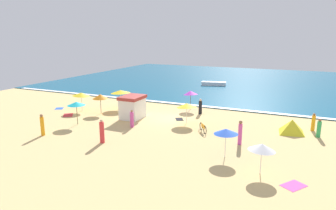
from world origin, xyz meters
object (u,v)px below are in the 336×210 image
at_px(lifeguard_cabana, 133,107).
at_px(beach_umbrella_4, 226,131).
at_px(beachgoer_2, 319,128).
at_px(beach_umbrella_5, 100,96).
at_px(beachgoer_4, 240,133).
at_px(beach_tent, 292,126).
at_px(beach_umbrella_6, 81,94).
at_px(beach_umbrella_2, 76,104).
at_px(small_boat_0, 214,84).
at_px(beachgoer_5, 200,107).
at_px(beachgoer_0, 102,132).
at_px(beach_umbrella_7, 262,147).
at_px(beachgoer_1, 313,123).
at_px(beach_umbrella_1, 121,92).
at_px(beachgoer_6, 42,125).
at_px(beachgoer_3, 132,119).
at_px(beach_umbrella_0, 187,105).
at_px(beach_umbrella_3, 191,93).
at_px(parked_bicycle, 203,128).

relative_size(lifeguard_cabana, beach_umbrella_4, 1.16).
bearing_deg(beach_umbrella_4, beachgoer_2, 50.49).
relative_size(beach_umbrella_5, beachgoer_4, 1.11).
distance_m(beach_tent, beachgoer_2, 2.09).
relative_size(lifeguard_cabana, beach_umbrella_6, 0.98).
xyz_separation_m(beach_umbrella_2, beachgoer_4, (15.10, 0.95, -1.05)).
bearing_deg(beach_umbrella_6, small_boat_0, 68.43).
distance_m(beach_umbrella_6, beachgoer_5, 13.18).
height_order(beachgoer_2, small_boat_0, beachgoer_2).
bearing_deg(beachgoer_0, beachgoer_5, 70.19).
height_order(beach_umbrella_5, beachgoer_0, beach_umbrella_5).
bearing_deg(beach_umbrella_7, beachgoer_5, 123.26).
bearing_deg(beach_umbrella_6, beachgoer_1, 6.67).
height_order(beach_umbrella_1, beach_umbrella_7, beach_umbrella_1).
height_order(beachgoer_1, beachgoer_6, beachgoer_6).
bearing_deg(beachgoer_4, beachgoer_3, 177.57).
distance_m(beachgoer_1, beachgoer_6, 23.39).
relative_size(beach_umbrella_6, beachgoer_5, 1.61).
height_order(beach_umbrella_0, beach_umbrella_1, beach_umbrella_1).
relative_size(beach_umbrella_2, beach_umbrella_7, 0.93).
xyz_separation_m(beach_umbrella_2, beach_umbrella_3, (7.72, 9.88, -0.08)).
bearing_deg(beachgoer_5, beach_umbrella_3, 139.73).
relative_size(beachgoer_2, beachgoer_3, 0.99).
xyz_separation_m(beach_umbrella_2, beachgoer_2, (20.69, 5.37, -1.24)).
distance_m(beach_umbrella_0, beach_umbrella_7, 11.34).
xyz_separation_m(beachgoer_2, beachgoer_5, (-11.32, 3.10, 0.01)).
bearing_deg(beachgoer_1, beachgoer_4, -130.40).
distance_m(beach_umbrella_5, beachgoer_1, 20.95).
distance_m(beach_umbrella_3, beachgoer_3, 8.95).
relative_size(lifeguard_cabana, beach_umbrella_7, 1.11).
bearing_deg(beach_umbrella_6, beach_umbrella_1, 39.56).
bearing_deg(beachgoer_0, beach_umbrella_7, -2.01).
distance_m(beach_umbrella_5, beachgoer_0, 9.31).
bearing_deg(beach_umbrella_7, small_boat_0, 111.15).
bearing_deg(parked_bicycle, beachgoer_6, -151.55).
relative_size(lifeguard_cabana, beachgoer_1, 1.61).
bearing_deg(beach_umbrella_0, beach_umbrella_2, -154.11).
relative_size(beach_umbrella_3, beachgoer_4, 1.21).
bearing_deg(beach_umbrella_1, beachgoer_6, -93.68).
distance_m(beach_umbrella_1, beach_umbrella_2, 7.08).
bearing_deg(beach_umbrella_6, beachgoer_5, 18.47).
height_order(beachgoer_3, beachgoer_5, beachgoer_5).
bearing_deg(beachgoer_6, beach_umbrella_6, 108.10).
distance_m(beach_umbrella_2, beach_umbrella_4, 14.80).
xyz_separation_m(beach_umbrella_1, beach_tent, (18.38, -1.43, -1.36)).
height_order(beach_umbrella_3, beachgoer_4, beach_umbrella_3).
xyz_separation_m(beach_umbrella_4, beachgoer_2, (6.02, 7.30, -1.10)).
height_order(beach_umbrella_4, beachgoer_1, beach_umbrella_4).
bearing_deg(beach_umbrella_7, lifeguard_cabana, 150.96).
bearing_deg(beach_umbrella_7, beachgoer_4, 115.65).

